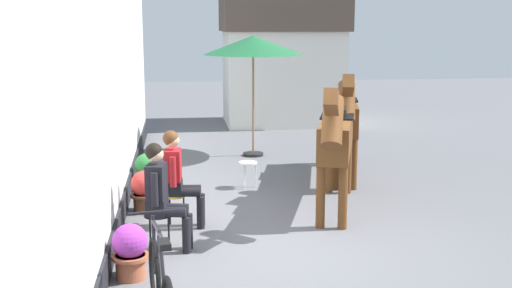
% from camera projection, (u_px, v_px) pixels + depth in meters
% --- Properties ---
extents(ground_plane, '(40.00, 40.00, 0.00)m').
position_uv_depth(ground_plane, '(266.00, 182.00, 11.65)').
color(ground_plane, slate).
extents(pub_facade_wall, '(0.34, 14.00, 3.40)m').
position_uv_depth(pub_facade_wall, '(111.00, 112.00, 9.60)').
color(pub_facade_wall, white).
rests_on(pub_facade_wall, ground_plane).
extents(distant_cottage, '(3.40, 2.60, 3.50)m').
position_uv_depth(distant_cottage, '(282.00, 60.00, 18.07)').
color(distant_cottage, silver).
rests_on(distant_cottage, ground_plane).
extents(seated_visitor_near, '(0.61, 0.48, 1.39)m').
position_uv_depth(seated_visitor_near, '(162.00, 191.00, 8.02)').
color(seated_visitor_near, black).
rests_on(seated_visitor_near, ground_plane).
extents(seated_visitor_far, '(0.61, 0.49, 1.39)m').
position_uv_depth(seated_visitor_far, '(178.00, 174.00, 8.94)').
color(seated_visitor_far, gold).
rests_on(seated_visitor_far, ground_plane).
extents(saddled_horse_near, '(1.15, 2.90, 2.06)m').
position_uv_depth(saddled_horse_near, '(336.00, 137.00, 9.64)').
color(saddled_horse_near, brown).
rests_on(saddled_horse_near, ground_plane).
extents(saddled_horse_far, '(0.94, 2.95, 2.06)m').
position_uv_depth(saddled_horse_far, '(344.00, 116.00, 11.74)').
color(saddled_horse_far, brown).
rests_on(saddled_horse_far, ground_plane).
extents(flower_planter_nearest, '(0.43, 0.43, 0.64)m').
position_uv_depth(flower_planter_nearest, '(130.00, 250.00, 7.21)').
color(flower_planter_nearest, '#A85638').
rests_on(flower_planter_nearest, ground_plane).
extents(flower_planter_inner_far, '(0.43, 0.43, 0.64)m').
position_uv_depth(flower_planter_inner_far, '(144.00, 190.00, 9.76)').
color(flower_planter_inner_far, brown).
rests_on(flower_planter_inner_far, ground_plane).
extents(flower_planter_farthest, '(0.43, 0.43, 0.64)m').
position_uv_depth(flower_planter_farthest, '(147.00, 171.00, 11.03)').
color(flower_planter_farthest, beige).
rests_on(flower_planter_farthest, ground_plane).
extents(leaning_bicycle, '(0.50, 1.75, 1.02)m').
position_uv_depth(leaning_bicycle, '(161.00, 288.00, 6.03)').
color(leaning_bicycle, black).
rests_on(leaning_bicycle, ground_plane).
extents(cafe_parasol, '(2.10, 2.10, 2.58)m').
position_uv_depth(cafe_parasol, '(253.00, 46.00, 13.48)').
color(cafe_parasol, black).
rests_on(cafe_parasol, ground_plane).
extents(spare_stool_white, '(0.32, 0.32, 0.46)m').
position_uv_depth(spare_stool_white, '(248.00, 165.00, 11.17)').
color(spare_stool_white, white).
rests_on(spare_stool_white, ground_plane).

